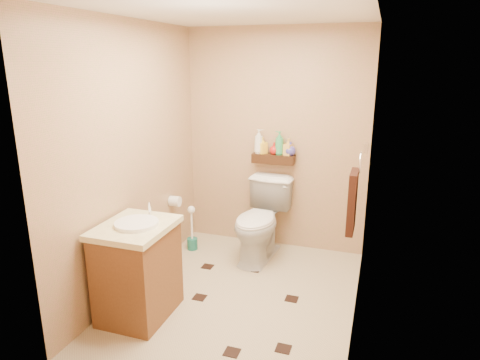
% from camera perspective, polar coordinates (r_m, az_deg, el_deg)
% --- Properties ---
extents(ground, '(2.50, 2.50, 0.00)m').
position_cam_1_polar(ground, '(3.98, -0.14, -15.31)').
color(ground, '#BCB08A').
rests_on(ground, ground).
extents(wall_back, '(2.00, 0.04, 2.40)m').
position_cam_1_polar(wall_back, '(4.69, 4.75, 5.19)').
color(wall_back, tan).
rests_on(wall_back, ground).
extents(wall_front, '(2.00, 0.04, 2.40)m').
position_cam_1_polar(wall_front, '(2.42, -9.71, -5.18)').
color(wall_front, tan).
rests_on(wall_front, ground).
extents(wall_left, '(0.04, 2.50, 2.40)m').
position_cam_1_polar(wall_left, '(3.95, -14.07, 2.75)').
color(wall_left, tan).
rests_on(wall_left, ground).
extents(wall_right, '(0.04, 2.50, 2.40)m').
position_cam_1_polar(wall_right, '(3.35, 16.29, 0.29)').
color(wall_right, tan).
rests_on(wall_right, ground).
extents(ceiling, '(2.00, 2.50, 0.02)m').
position_cam_1_polar(ceiling, '(3.43, -0.17, 21.51)').
color(ceiling, silver).
rests_on(ceiling, wall_back).
extents(wall_shelf, '(0.46, 0.14, 0.10)m').
position_cam_1_polar(wall_shelf, '(4.65, 4.47, 2.84)').
color(wall_shelf, '#3C1D10').
rests_on(wall_shelf, wall_back).
extents(floor_accents, '(1.14, 1.38, 0.01)m').
position_cam_1_polar(floor_accents, '(3.92, 0.44, -15.82)').
color(floor_accents, black).
rests_on(floor_accents, ground).
extents(toilet, '(0.54, 0.86, 0.84)m').
position_cam_1_polar(toilet, '(4.53, 2.75, -5.45)').
color(toilet, white).
rests_on(toilet, ground).
extents(vanity, '(0.54, 0.65, 0.92)m').
position_cam_1_polar(vanity, '(3.65, -13.47, -11.46)').
color(vanity, brown).
rests_on(vanity, ground).
extents(toilet_brush, '(0.12, 0.12, 0.51)m').
position_cam_1_polar(toilet_brush, '(4.84, -6.41, -7.19)').
color(toilet_brush, '#196759').
rests_on(toilet_brush, ground).
extents(towel_ring, '(0.12, 0.30, 0.76)m').
position_cam_1_polar(towel_ring, '(3.66, 14.82, -2.45)').
color(towel_ring, silver).
rests_on(towel_ring, wall_right).
extents(toilet_paper, '(0.12, 0.11, 0.12)m').
position_cam_1_polar(toilet_paper, '(4.62, -8.66, -2.80)').
color(toilet_paper, white).
rests_on(toilet_paper, wall_left).
extents(bottle_a, '(0.11, 0.11, 0.26)m').
position_cam_1_polar(bottle_a, '(4.66, 2.52, 5.18)').
color(bottle_a, silver).
rests_on(bottle_a, wall_shelf).
extents(bottle_b, '(0.11, 0.11, 0.18)m').
position_cam_1_polar(bottle_b, '(4.66, 3.04, 4.64)').
color(bottle_b, yellow).
rests_on(bottle_b, wall_shelf).
extents(bottle_c, '(0.14, 0.14, 0.13)m').
position_cam_1_polar(bottle_c, '(4.63, 4.59, 4.23)').
color(bottle_c, red).
rests_on(bottle_c, wall_shelf).
extents(bottle_d, '(0.11, 0.11, 0.26)m').
position_cam_1_polar(bottle_d, '(4.60, 5.28, 4.94)').
color(bottle_d, '#339B5C').
rests_on(bottle_d, wall_shelf).
extents(bottle_e, '(0.11, 0.11, 0.18)m').
position_cam_1_polar(bottle_e, '(4.59, 6.43, 4.41)').
color(bottle_e, '#E7B44D').
rests_on(bottle_e, wall_shelf).
extents(bottle_f, '(0.15, 0.15, 0.15)m').
position_cam_1_polar(bottle_f, '(4.59, 6.73, 4.18)').
color(bottle_f, '#4843A8').
rests_on(bottle_f, wall_shelf).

